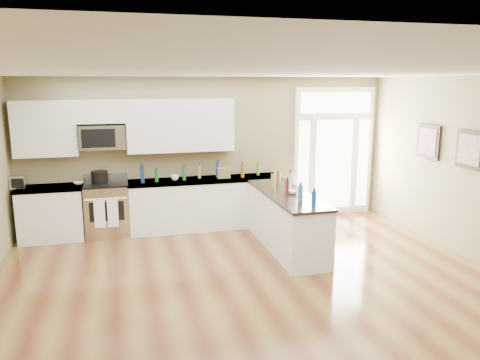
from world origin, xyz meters
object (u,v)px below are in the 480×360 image
(stockpot, at_px, (99,176))
(toaster_oven, at_px, (19,182))
(peninsula_cabinet, at_px, (286,223))
(kitchen_range, at_px, (107,209))

(stockpot, relative_size, toaster_oven, 1.15)
(peninsula_cabinet, height_order, kitchen_range, kitchen_range)
(peninsula_cabinet, height_order, toaster_oven, toaster_oven)
(stockpot, bearing_deg, toaster_oven, -176.53)
(stockpot, height_order, toaster_oven, stockpot)
(peninsula_cabinet, xyz_separation_m, kitchen_range, (-2.86, 1.45, 0.05))
(peninsula_cabinet, bearing_deg, stockpot, 152.53)
(peninsula_cabinet, distance_m, toaster_oven, 4.56)
(kitchen_range, xyz_separation_m, stockpot, (-0.10, 0.09, 0.58))
(stockpot, bearing_deg, kitchen_range, -41.93)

